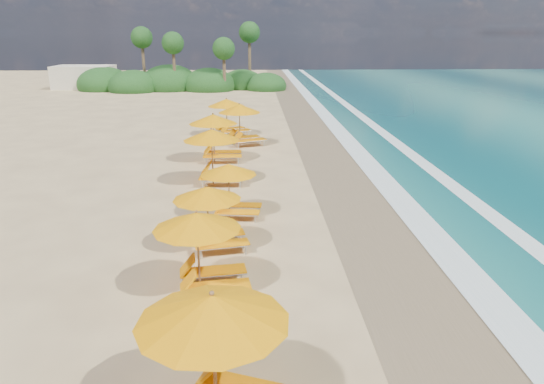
# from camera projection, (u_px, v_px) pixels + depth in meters

# --- Properties ---
(ground) EXTENTS (160.00, 160.00, 0.00)m
(ground) POSITION_uv_depth(u_px,v_px,m) (272.00, 223.00, 18.38)
(ground) COLOR tan
(ground) RESTS_ON ground
(wet_sand) EXTENTS (4.00, 160.00, 0.01)m
(wet_sand) POSITION_uv_depth(u_px,v_px,m) (379.00, 221.00, 18.52)
(wet_sand) COLOR #836D4E
(wet_sand) RESTS_ON ground
(surf_foam) EXTENTS (4.00, 160.00, 0.01)m
(surf_foam) POSITION_uv_depth(u_px,v_px,m) (450.00, 220.00, 18.61)
(surf_foam) COLOR white
(surf_foam) RESTS_ON ground
(station_2) EXTENTS (3.44, 3.38, 2.68)m
(station_2) POSITION_uv_depth(u_px,v_px,m) (225.00, 354.00, 8.43)
(station_2) COLOR olive
(station_2) RESTS_ON ground
(station_3) EXTENTS (2.78, 2.63, 2.36)m
(station_3) POSITION_uv_depth(u_px,v_px,m) (205.00, 247.00, 13.10)
(station_3) COLOR olive
(station_3) RESTS_ON ground
(station_4) EXTENTS (2.67, 2.56, 2.21)m
(station_4) POSITION_uv_depth(u_px,v_px,m) (213.00, 214.00, 15.75)
(station_4) COLOR olive
(station_4) RESTS_ON ground
(station_5) EXTENTS (2.46, 2.32, 2.14)m
(station_5) POSITION_uv_depth(u_px,v_px,m) (233.00, 187.00, 18.65)
(station_5) COLOR olive
(station_5) RESTS_ON ground
(station_6) EXTENTS (2.88, 2.66, 2.64)m
(station_6) POSITION_uv_depth(u_px,v_px,m) (217.00, 153.00, 22.73)
(station_6) COLOR olive
(station_6) RESTS_ON ground
(station_7) EXTENTS (2.92, 2.71, 2.66)m
(station_7) POSITION_uv_depth(u_px,v_px,m) (217.00, 134.00, 26.73)
(station_7) COLOR olive
(station_7) RESTS_ON ground
(station_8) EXTENTS (3.44, 3.41, 2.65)m
(station_8) POSITION_uv_depth(u_px,v_px,m) (243.00, 122.00, 30.60)
(station_8) COLOR olive
(station_8) RESTS_ON ground
(station_9) EXTENTS (3.39, 3.38, 2.58)m
(station_9) POSITION_uv_depth(u_px,v_px,m) (229.00, 114.00, 33.60)
(station_9) COLOR olive
(station_9) RESTS_ON ground
(treeline) EXTENTS (25.80, 8.80, 9.74)m
(treeline) POSITION_uv_depth(u_px,v_px,m) (178.00, 82.00, 61.01)
(treeline) COLOR #163D14
(treeline) RESTS_ON ground
(beach_building) EXTENTS (7.00, 5.00, 2.80)m
(beach_building) POSITION_uv_depth(u_px,v_px,m) (85.00, 77.00, 62.82)
(beach_building) COLOR beige
(beach_building) RESTS_ON ground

